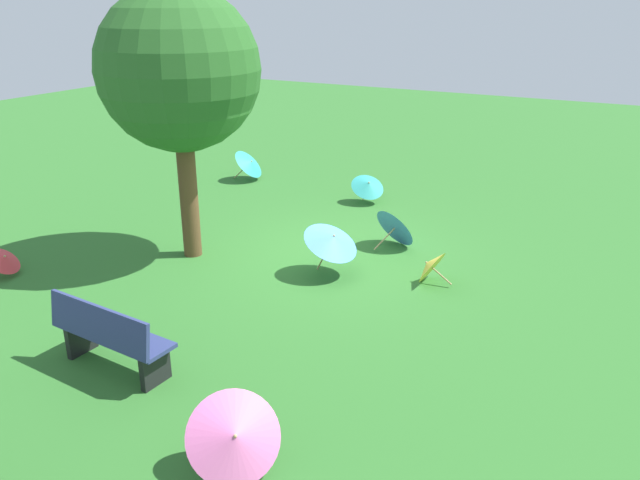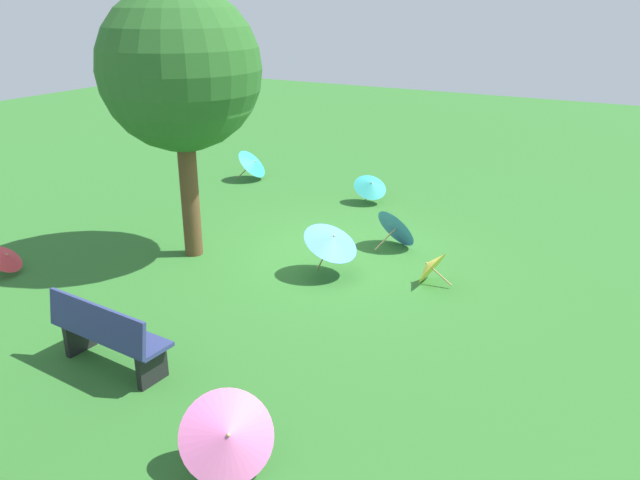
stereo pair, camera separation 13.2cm
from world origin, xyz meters
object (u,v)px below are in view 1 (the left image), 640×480
object	(u,v)px
parasol_red_0	(3,259)
parasol_teal_0	(368,185)
shade_tree	(179,71)
parasol_pink_0	(234,437)
parasol_teal_1	(250,163)
parasol_blue_1	(397,226)
parasol_yellow_0	(429,265)
park_bench	(109,336)
parasol_blue_0	(332,239)

from	to	relation	value
parasol_red_0	parasol_teal_0	bearing A→B (deg)	-119.54
shade_tree	parasol_red_0	xyz separation A→B (m)	(2.03, 2.13, -2.77)
parasol_pink_0	parasol_teal_1	xyz separation A→B (m)	(5.55, -8.39, 0.01)
parasol_teal_0	parasol_teal_1	world-z (taller)	parasol_teal_1
parasol_blue_1	parasol_yellow_0	xyz separation A→B (m)	(-1.02, 1.18, -0.09)
parasol_blue_1	parasol_teal_0	bearing A→B (deg)	-54.01
park_bench	parasol_blue_1	size ratio (longest dim) A/B	1.71
parasol_blue_0	parasol_yellow_0	size ratio (longest dim) A/B	1.68
parasol_teal_0	parasol_yellow_0	world-z (taller)	parasol_teal_0
park_bench	parasol_teal_1	distance (m)	8.32
park_bench	parasol_blue_0	distance (m)	3.81
parasol_teal_0	parasol_blue_1	size ratio (longest dim) A/B	1.01
park_bench	parasol_teal_0	size ratio (longest dim) A/B	1.68
parasol_red_0	parasol_teal_0	world-z (taller)	parasol_teal_0
parasol_blue_1	parasol_teal_1	bearing A→B (deg)	-26.45
parasol_yellow_0	parasol_teal_0	bearing A→B (deg)	-52.16
shade_tree	parasol_blue_0	bearing A→B (deg)	-171.58
parasol_red_0	parasol_blue_0	world-z (taller)	parasol_blue_0
parasol_teal_0	parasol_yellow_0	bearing A→B (deg)	127.84
parasol_teal_0	parasol_blue_1	world-z (taller)	parasol_blue_1
parasol_blue_1	parasol_yellow_0	bearing A→B (deg)	130.81
park_bench	parasol_red_0	world-z (taller)	park_bench
parasol_red_0	parasol_teal_0	xyz separation A→B (m)	(-3.49, -6.16, 0.11)
parasol_pink_0	parasol_teal_0	bearing A→B (deg)	-74.00
shade_tree	parasol_yellow_0	distance (m)	4.90
parasol_red_0	parasol_yellow_0	world-z (taller)	parasol_yellow_0
parasol_teal_1	parasol_yellow_0	world-z (taller)	parasol_teal_1
park_bench	parasol_red_0	bearing A→B (deg)	-18.45
parasol_red_0	parasol_pink_0	world-z (taller)	parasol_pink_0
parasol_teal_0	parasol_blue_1	bearing A→B (deg)	125.99
parasol_pink_0	parasol_teal_1	distance (m)	10.06
parasol_blue_0	parasol_blue_1	distance (m)	1.72
parasol_teal_1	parasol_blue_0	world-z (taller)	parasol_blue_0
parasol_blue_0	parasol_pink_0	bearing A→B (deg)	106.17
parasol_yellow_0	park_bench	bearing A→B (deg)	59.21
parasol_red_0	parasol_pink_0	bearing A→B (deg)	161.86
parasol_blue_1	parasol_yellow_0	distance (m)	1.56
parasol_yellow_0	parasol_teal_1	bearing A→B (deg)	-31.59
parasol_blue_1	park_bench	bearing A→B (deg)	74.75
parasol_red_0	parasol_teal_0	distance (m)	7.08
parasol_red_0	parasol_blue_1	size ratio (longest dim) A/B	0.75
parasol_teal_1	parasol_blue_0	bearing A→B (deg)	137.00
parasol_yellow_0	parasol_red_0	bearing A→B (deg)	26.42
park_bench	parasol_pink_0	distance (m)	2.41
shade_tree	parasol_teal_0	world-z (taller)	shade_tree
parasol_red_0	shade_tree	bearing A→B (deg)	-133.64
park_bench	parasol_blue_1	distance (m)	5.51
parasol_teal_1	parasol_blue_1	bearing A→B (deg)	153.55
parasol_blue_0	parasol_yellow_0	world-z (taller)	parasol_blue_0
shade_tree	parasol_pink_0	size ratio (longest dim) A/B	3.93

